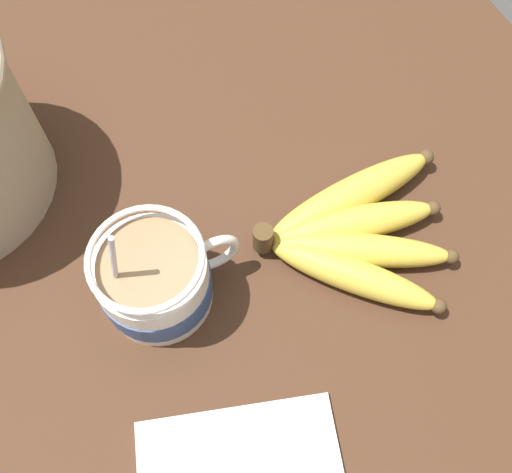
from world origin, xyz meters
TOP-DOWN VIEW (x-y plane):
  - table at (0.00, 0.00)cm, footprint 98.43×98.43cm
  - coffee_mug at (-3.69, -2.14)cm, footprint 13.66×10.36cm
  - banana_bunch at (16.10, -4.52)cm, footprint 21.79×17.70cm

SIDE VIEW (x-z plane):
  - table at x=0.00cm, z-range 0.00..2.65cm
  - banana_bunch at x=16.10cm, z-range 2.34..6.51cm
  - coffee_mug at x=-3.69cm, z-range -0.39..13.49cm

